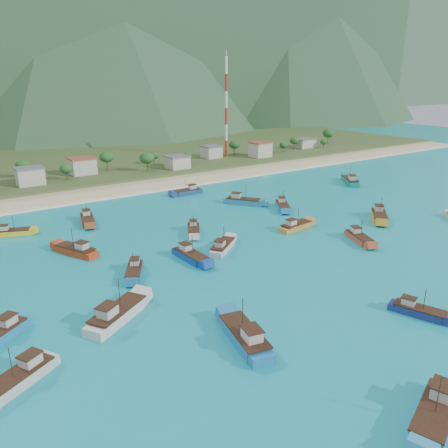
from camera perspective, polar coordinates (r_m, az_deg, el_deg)
ground at (r=99.85m, az=7.06°, el=-4.07°), size 600.00×600.00×0.00m
beach at (r=164.32m, az=-11.52°, el=4.70°), size 400.00×18.00×1.20m
land at (r=220.67m, az=-17.95°, el=7.63°), size 400.00×110.00×2.40m
surf_line at (r=155.87m, az=-10.11°, el=4.04°), size 400.00×2.50×0.08m
village at (r=189.66m, az=-10.80°, el=7.93°), size 217.73×29.93×6.76m
vegetation at (r=183.45m, az=-16.02°, el=7.46°), size 275.48×26.16×9.09m
radio_tower at (r=215.54m, az=0.30°, el=14.91°), size 1.20×1.20×46.31m
boat_0 at (r=82.04m, az=24.00°, el=-10.42°), size 5.65×9.60×5.45m
boat_3 at (r=113.34m, az=-4.00°, el=-0.84°), size 7.26×9.82×5.72m
boat_4 at (r=112.53m, az=17.22°, el=-1.78°), size 6.71×10.47×5.97m
boat_5 at (r=117.33m, az=9.34°, el=-0.33°), size 10.70×4.28×6.15m
boat_6 at (r=60.60m, az=25.91°, el=-21.47°), size 12.51×7.28×7.10m
boat_7 at (r=66.11m, az=-25.12°, el=-17.82°), size 10.93×8.04×6.36m
boat_10 at (r=67.93m, az=2.76°, el=-14.61°), size 6.37×13.13×7.46m
boat_12 at (r=123.99m, az=-25.99°, el=-1.04°), size 9.78×5.99×5.56m
boat_13 at (r=126.76m, az=-17.40°, el=0.49°), size 5.54×11.16×6.33m
boat_14 at (r=131.55m, az=19.59°, el=0.96°), size 11.14×10.55×7.01m
boat_16 at (r=135.41m, az=7.65°, el=2.31°), size 8.49×10.58×6.27m
boat_17 at (r=104.91m, az=-18.72°, el=-3.35°), size 7.61×11.42×6.54m
boat_18 at (r=101.86m, az=-0.17°, el=-3.02°), size 10.12×8.61×6.11m
boat_20 at (r=173.45m, az=16.17°, el=5.38°), size 10.37×12.45×7.46m
boat_22 at (r=75.58m, az=-13.77°, el=-11.47°), size 12.75×9.91×7.50m
boat_23 at (r=139.18m, az=2.47°, el=2.96°), size 9.87×11.58×6.99m
boat_24 at (r=91.28m, az=-11.63°, el=-6.13°), size 7.10×9.65×5.61m
boat_25 at (r=96.82m, az=-4.40°, el=-4.23°), size 3.80×10.90×6.34m
boat_27 at (r=151.96m, az=-4.78°, el=4.18°), size 10.49×3.18×6.19m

